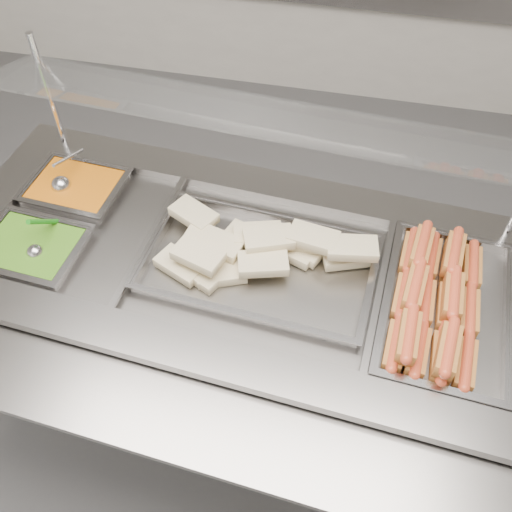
% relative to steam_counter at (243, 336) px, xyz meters
% --- Properties ---
extents(ground, '(6.00, 6.00, 0.00)m').
position_rel_steam_counter_xyz_m(ground, '(-0.05, -0.31, -0.43)').
color(ground, '#57575A').
rests_on(ground, ground).
extents(steam_counter, '(1.86, 0.93, 0.86)m').
position_rel_steam_counter_xyz_m(steam_counter, '(0.00, 0.00, 0.00)').
color(steam_counter, slate).
rests_on(steam_counter, ground).
extents(tray_rail, '(1.74, 0.48, 0.05)m').
position_rel_steam_counter_xyz_m(tray_rail, '(-0.04, -0.49, 0.39)').
color(tray_rail, gray).
rests_on(tray_rail, steam_counter).
extents(sneeze_guard, '(1.60, 0.40, 0.42)m').
position_rel_steam_counter_xyz_m(sneeze_guard, '(0.02, 0.21, 0.78)').
color(sneeze_guard, silver).
rests_on(sneeze_guard, steam_counter).
extents(pan_hotdogs, '(0.37, 0.55, 0.10)m').
position_rel_steam_counter_xyz_m(pan_hotdogs, '(0.60, -0.05, 0.39)').
color(pan_hotdogs, gray).
rests_on(pan_hotdogs, steam_counter).
extents(pan_wraps, '(0.68, 0.43, 0.07)m').
position_rel_steam_counter_xyz_m(pan_wraps, '(0.06, -0.00, 0.41)').
color(pan_wraps, gray).
rests_on(pan_wraps, steam_counter).
extents(pan_beans, '(0.30, 0.25, 0.10)m').
position_rel_steam_counter_xyz_m(pan_beans, '(-0.61, 0.19, 0.39)').
color(pan_beans, gray).
rests_on(pan_beans, steam_counter).
extents(pan_peas, '(0.30, 0.25, 0.10)m').
position_rel_steam_counter_xyz_m(pan_peas, '(-0.63, -0.09, 0.39)').
color(pan_peas, gray).
rests_on(pan_peas, steam_counter).
extents(hotdogs_in_buns, '(0.27, 0.51, 0.11)m').
position_rel_steam_counter_xyz_m(hotdogs_in_buns, '(0.56, -0.04, 0.44)').
color(hotdogs_in_buns, '#AD6724').
rests_on(hotdogs_in_buns, pan_hotdogs).
extents(tortilla_wraps, '(0.65, 0.32, 0.09)m').
position_rel_steam_counter_xyz_m(tortilla_wraps, '(0.05, 0.03, 0.45)').
color(tortilla_wraps, tan).
rests_on(tortilla_wraps, pan_wraps).
extents(ladle, '(0.07, 0.19, 0.13)m').
position_rel_steam_counter_xyz_m(ladle, '(-0.65, 0.18, 0.44)').
color(ladle, '#B6B5BA').
rests_on(ladle, pan_beans).
extents(serving_spoon, '(0.05, 0.16, 0.14)m').
position_rel_steam_counter_xyz_m(serving_spoon, '(-0.60, -0.10, 0.44)').
color(serving_spoon, '#B6B5BA').
rests_on(serving_spoon, pan_peas).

